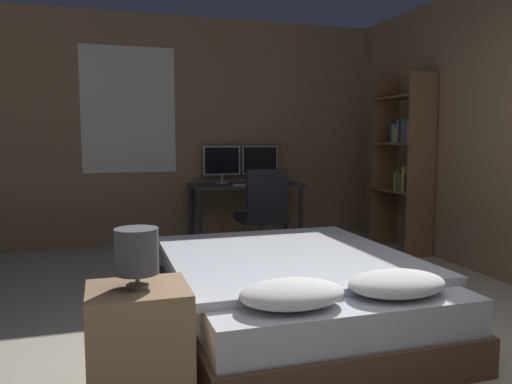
{
  "coord_description": "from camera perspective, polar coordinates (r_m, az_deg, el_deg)",
  "views": [
    {
      "loc": [
        -1.36,
        -1.85,
        1.27
      ],
      "look_at": [
        0.06,
        2.71,
        0.75
      ],
      "focal_mm": 35.0,
      "sensor_mm": 36.0,
      "label": 1
    }
  ],
  "objects": [
    {
      "name": "wall_back",
      "position": [
        6.2,
        -4.73,
        6.96
      ],
      "size": [
        12.0,
        0.08,
        2.7
      ],
      "color": "#8E7051",
      "rests_on": "ground_plane"
    },
    {
      "name": "keyboard",
      "position": [
        5.75,
        -0.65,
        0.84
      ],
      "size": [
        0.41,
        0.13,
        0.02
      ],
      "color": "#B7B7BC",
      "rests_on": "desk"
    },
    {
      "name": "desk",
      "position": [
        5.95,
        -1.19,
        0.0
      ],
      "size": [
        1.32,
        0.61,
        0.72
      ],
      "color": "#38383D",
      "rests_on": "ground_plane"
    },
    {
      "name": "bookshelf",
      "position": [
        5.72,
        16.73,
        4.05
      ],
      "size": [
        0.34,
        0.74,
        1.95
      ],
      "color": "brown",
      "rests_on": "ground_plane"
    },
    {
      "name": "monitor_left",
      "position": [
        6.05,
        -3.94,
        3.42
      ],
      "size": [
        0.45,
        0.16,
        0.45
      ],
      "color": "#B7B7BC",
      "rests_on": "desk"
    },
    {
      "name": "bedside_lamp",
      "position": [
        2.31,
        -13.47,
        -6.66
      ],
      "size": [
        0.2,
        0.2,
        0.27
      ],
      "color": "gray",
      "rests_on": "nightstand"
    },
    {
      "name": "office_chair",
      "position": [
        5.24,
        0.74,
        -3.53
      ],
      "size": [
        0.52,
        0.52,
        0.96
      ],
      "color": "black",
      "rests_on": "ground_plane"
    },
    {
      "name": "monitor_right",
      "position": [
        6.18,
        0.45,
        3.5
      ],
      "size": [
        0.45,
        0.16,
        0.45
      ],
      "color": "#B7B7BC",
      "rests_on": "desk"
    },
    {
      "name": "computer_mouse",
      "position": [
        5.84,
        2.15,
        1.01
      ],
      "size": [
        0.07,
        0.05,
        0.04
      ],
      "color": "#B7B7BC",
      "rests_on": "desk"
    },
    {
      "name": "nightstand",
      "position": [
        2.45,
        -13.18,
        -17.27
      ],
      "size": [
        0.45,
        0.4,
        0.6
      ],
      "color": "#997551",
      "rests_on": "ground_plane"
    },
    {
      "name": "bed",
      "position": [
        3.42,
        4.22,
        -11.33
      ],
      "size": [
        1.59,
        2.05,
        0.55
      ],
      "color": "brown",
      "rests_on": "ground_plane"
    }
  ]
}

